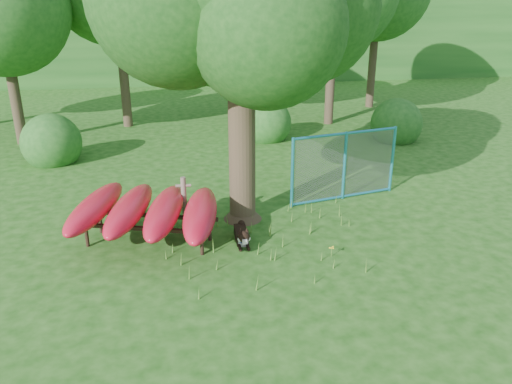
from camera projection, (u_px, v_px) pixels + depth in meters
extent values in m
plane|color=#16460E|center=(257.00, 264.00, 9.39)|extent=(80.00, 80.00, 0.00)
cylinder|color=#372B1E|center=(242.00, 121.00, 10.58)|extent=(0.66, 0.66, 4.55)
cone|color=#372B1E|center=(243.00, 209.00, 11.31)|extent=(0.98, 0.98, 0.45)
sphere|color=#154313|center=(302.00, 6.00, 10.33)|extent=(3.27, 3.27, 3.27)
sphere|color=#154313|center=(267.00, 29.00, 8.90)|extent=(2.91, 2.91, 2.91)
cylinder|color=#372B1E|center=(268.00, 90.00, 10.38)|extent=(1.29, 0.43, 0.97)
cylinder|color=#372B1E|center=(219.00, 72.00, 10.37)|extent=(0.93, 0.77, 0.93)
cylinder|color=brown|center=(184.00, 204.00, 10.61)|extent=(0.12, 0.12, 1.21)
cylinder|color=brown|center=(183.00, 186.00, 10.46)|extent=(0.33, 0.08, 0.07)
cylinder|color=black|center=(87.00, 236.00, 10.02)|extent=(0.09, 0.09, 0.46)
cylinder|color=black|center=(202.00, 244.00, 9.69)|extent=(0.09, 0.09, 0.46)
cylinder|color=black|center=(101.00, 223.00, 10.61)|extent=(0.09, 0.09, 0.46)
cylinder|color=black|center=(210.00, 230.00, 10.28)|extent=(0.09, 0.09, 0.46)
cube|color=black|center=(142.00, 229.00, 9.76)|extent=(2.62, 0.96, 0.07)
cube|color=black|center=(153.00, 216.00, 10.36)|extent=(2.62, 0.96, 0.07)
ellipsoid|color=red|center=(95.00, 207.00, 10.12)|extent=(1.33, 2.82, 0.44)
ellipsoid|color=red|center=(130.00, 209.00, 10.02)|extent=(1.24, 2.82, 0.44)
ellipsoid|color=red|center=(165.00, 211.00, 9.92)|extent=(1.15, 2.82, 0.44)
ellipsoid|color=red|center=(200.00, 213.00, 9.82)|extent=(1.06, 2.81, 0.44)
cube|color=black|center=(241.00, 235.00, 10.34)|extent=(0.26, 0.66, 0.22)
cube|color=silver|center=(243.00, 241.00, 10.08)|extent=(0.21, 0.14, 0.20)
sphere|color=black|center=(244.00, 237.00, 9.87)|extent=(0.24, 0.24, 0.24)
cube|color=silver|center=(245.00, 241.00, 9.78)|extent=(0.10, 0.13, 0.08)
sphere|color=silver|center=(240.00, 239.00, 9.85)|extent=(0.11, 0.11, 0.11)
sphere|color=silver|center=(248.00, 239.00, 9.87)|extent=(0.11, 0.11, 0.11)
cone|color=black|center=(240.00, 230.00, 9.84)|extent=(0.11, 0.12, 0.12)
cone|color=black|center=(247.00, 230.00, 9.86)|extent=(0.10, 0.11, 0.12)
cylinder|color=black|center=(240.00, 247.00, 9.96)|extent=(0.07, 0.28, 0.07)
cylinder|color=black|center=(248.00, 246.00, 9.99)|extent=(0.07, 0.28, 0.07)
sphere|color=black|center=(241.00, 224.00, 10.64)|extent=(0.15, 0.15, 0.15)
torus|color=#1939C2|center=(243.00, 238.00, 9.95)|extent=(0.23, 0.08, 0.23)
cylinder|color=teal|center=(292.00, 173.00, 11.75)|extent=(0.09, 0.09, 1.72)
cylinder|color=teal|center=(344.00, 166.00, 12.26)|extent=(0.09, 0.09, 1.72)
cylinder|color=teal|center=(392.00, 159.00, 12.78)|extent=(0.09, 0.09, 1.72)
cylinder|color=teal|center=(347.00, 133.00, 11.97)|extent=(2.81, 0.67, 0.07)
cylinder|color=teal|center=(342.00, 197.00, 12.55)|extent=(2.81, 0.67, 0.07)
plane|color=gray|center=(344.00, 166.00, 12.26)|extent=(2.80, 0.61, 2.86)
cylinder|color=#4E8029|center=(331.00, 252.00, 9.66)|extent=(0.02, 0.02, 0.18)
sphere|color=yellow|center=(332.00, 248.00, 9.63)|extent=(0.03, 0.03, 0.03)
sphere|color=yellow|center=(333.00, 247.00, 9.65)|extent=(0.03, 0.03, 0.03)
sphere|color=yellow|center=(330.00, 248.00, 9.65)|extent=(0.03, 0.03, 0.03)
sphere|color=yellow|center=(333.00, 248.00, 9.61)|extent=(0.03, 0.03, 0.03)
sphere|color=yellow|center=(331.00, 248.00, 9.60)|extent=(0.03, 0.03, 0.03)
cylinder|color=#372B1E|center=(13.00, 83.00, 16.74)|extent=(0.36, 0.36, 4.20)
sphere|color=#1D571C|center=(0.00, 6.00, 15.88)|extent=(4.40, 4.40, 4.40)
cylinder|color=#372B1E|center=(122.00, 58.00, 18.98)|extent=(0.36, 0.36, 5.25)
cylinder|color=#372B1E|center=(236.00, 71.00, 20.91)|extent=(0.36, 0.36, 3.85)
sphere|color=#1D571C|center=(235.00, 16.00, 20.13)|extent=(4.00, 4.00, 4.00)
cylinder|color=#372B1E|center=(331.00, 64.00, 19.50)|extent=(0.36, 0.36, 4.76)
cylinder|color=#372B1E|center=(373.00, 53.00, 22.74)|extent=(0.36, 0.36, 4.90)
sphere|color=#1D571C|center=(54.00, 162.00, 15.44)|extent=(1.80, 1.80, 1.80)
sphere|color=#1D571C|center=(395.00, 140.00, 17.84)|extent=(1.80, 1.80, 1.80)
sphere|color=#1D571C|center=(266.00, 139.00, 18.00)|extent=(1.80, 1.80, 1.80)
cube|color=#1D571C|center=(182.00, 28.00, 34.06)|extent=(80.00, 12.00, 6.00)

